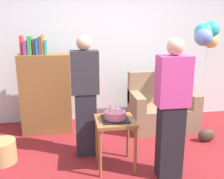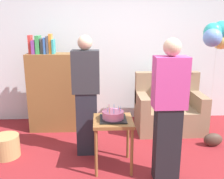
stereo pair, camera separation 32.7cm
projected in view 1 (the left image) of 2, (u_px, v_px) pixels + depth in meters
name	position (u px, v px, depth m)	size (l,w,h in m)	color
ground_plane	(135.00, 176.00, 3.07)	(8.00, 8.00, 0.00)	maroon
wall_back	(110.00, 47.00, 4.69)	(6.00, 0.10, 2.70)	silver
couch	(162.00, 108.00, 4.45)	(1.10, 0.70, 0.96)	#8C7054
bookshelf	(46.00, 92.00, 4.17)	(0.80, 0.36, 1.61)	brown
side_table	(115.00, 127.00, 3.14)	(0.48, 0.48, 0.64)	brown
birthday_cake	(115.00, 116.00, 3.10)	(0.32, 0.32, 0.17)	black
person_blowing_candles	(85.00, 97.00, 3.38)	(0.36, 0.22, 1.63)	#23232D
person_holding_cake	(172.00, 110.00, 2.87)	(0.36, 0.22, 1.63)	black
wicker_basket	(2.00, 152.00, 3.34)	(0.36, 0.36, 0.30)	#A88451
handbag	(207.00, 135.00, 3.94)	(0.28, 0.14, 0.20)	#473328
balloon_bunch	(207.00, 34.00, 4.04)	(0.46, 0.39, 1.81)	silver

